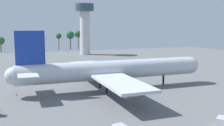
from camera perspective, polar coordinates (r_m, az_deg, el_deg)
name	(u,v)px	position (r m, az deg, el deg)	size (l,w,h in m)	color
ground_plane	(112,89)	(86.16, 0.00, -5.47)	(251.36, 251.36, 0.00)	slate
cargo_airplane	(111,70)	(84.82, -0.23, -1.52)	(62.84, 53.08, 18.43)	silver
cargo_container_aft	(222,122)	(59.76, 21.91, -11.31)	(3.41, 3.24, 1.93)	#B7BCC6
safety_cone_nose	(192,83)	(97.30, 16.40, -4.03)	(0.44, 0.44, 0.62)	orange
safety_cone_tail	(16,94)	(83.11, -19.27, -6.20)	(0.48, 0.48, 0.68)	orange
control_tower	(85,23)	(183.63, -5.67, 8.21)	(12.13, 12.13, 33.47)	silver
tree_line_backdrop	(23,37)	(217.19, -17.95, 5.14)	(98.04, 6.84, 15.08)	#51381E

